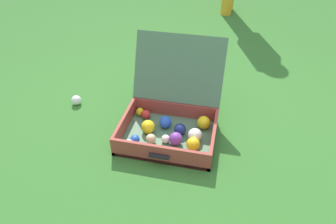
% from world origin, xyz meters
% --- Properties ---
extents(ground_plane, '(16.00, 16.00, 0.00)m').
position_xyz_m(ground_plane, '(0.00, 0.00, 0.00)').
color(ground_plane, '#336B28').
extents(open_suitcase, '(0.55, 0.62, 0.51)m').
position_xyz_m(open_suitcase, '(-0.03, 0.06, 0.11)').
color(open_suitcase, '#4C7051').
rests_on(open_suitcase, ground).
extents(stray_ball_on_grass, '(0.07, 0.07, 0.07)m').
position_xyz_m(stray_ball_on_grass, '(-0.73, 0.19, 0.03)').
color(stray_ball_on_grass, white).
rests_on(stray_ball_on_grass, ground).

